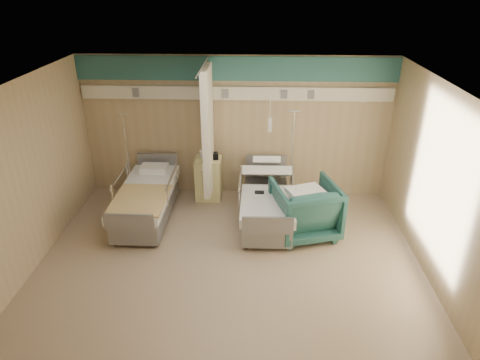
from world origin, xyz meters
name	(u,v)px	position (x,y,z in m)	size (l,w,h in m)	color
ground	(229,263)	(0.00, 0.00, 0.00)	(6.00, 5.00, 0.00)	gray
room_walls	(227,147)	(-0.03, 0.25, 1.86)	(6.04, 5.04, 2.82)	tan
bed_right	(266,206)	(0.60, 1.30, 0.32)	(1.00, 2.16, 0.63)	white
bed_left	(147,204)	(-1.60, 1.30, 0.32)	(1.00, 2.16, 0.63)	white
bedside_cabinet	(208,178)	(-0.55, 2.20, 0.42)	(0.50, 0.48, 0.85)	#E5DF8F
visitor_armchair	(305,209)	(1.25, 0.92, 0.48)	(1.03, 1.06, 0.97)	#21534F
waffle_blanket	(308,183)	(1.26, 0.90, 1.00)	(0.59, 0.52, 0.07)	white
iv_stand_right	(291,181)	(1.10, 2.27, 0.37)	(0.33, 0.33, 1.82)	silver
iv_stand_left	(131,184)	(-2.08, 2.01, 0.37)	(0.32, 0.32, 1.81)	silver
call_remote	(259,192)	(0.47, 1.20, 0.65)	(0.16, 0.07, 0.04)	black
tan_blanket	(140,200)	(-1.57, 0.84, 0.65)	(0.90, 1.14, 0.04)	tan
toiletry_bag	(212,156)	(-0.46, 2.19, 0.91)	(0.23, 0.15, 0.13)	black
white_cup	(202,154)	(-0.67, 2.28, 0.92)	(0.10, 0.10, 0.14)	white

